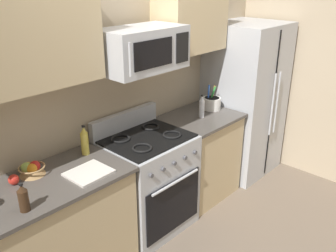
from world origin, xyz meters
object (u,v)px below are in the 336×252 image
object	(u,v)px
fruit_basket	(31,169)
refrigerator	(244,100)
cutting_board	(89,173)
range_oven	(148,182)
microwave	(142,49)
bottle_oil	(85,141)
utensil_crock	(212,103)
apple_loose	(14,180)
bottle_soy	(23,198)
bottle_vinegar	(202,107)

from	to	relation	value
fruit_basket	refrigerator	bearing A→B (deg)	-4.19
fruit_basket	cutting_board	bearing A→B (deg)	-45.80
range_oven	cutting_board	size ratio (longest dim) A/B	3.65
microwave	bottle_oil	xyz separation A→B (m)	(-0.53, 0.13, -0.67)
utensil_crock	bottle_oil	distance (m)	1.55
range_oven	apple_loose	xyz separation A→B (m)	(-1.14, 0.14, 0.47)
cutting_board	bottle_soy	distance (m)	0.55
microwave	bottle_soy	size ratio (longest dim) A/B	3.74
fruit_basket	bottle_vinegar	size ratio (longest dim) A/B	0.81
bottle_oil	apple_loose	bearing A→B (deg)	-178.19
utensil_crock	cutting_board	xyz separation A→B (m)	(-1.72, -0.17, -0.06)
range_oven	apple_loose	distance (m)	1.25
utensil_crock	cutting_board	world-z (taller)	utensil_crock
bottle_vinegar	utensil_crock	bearing A→B (deg)	14.48
utensil_crock	bottle_oil	bearing A→B (deg)	175.86
range_oven	bottle_oil	world-z (taller)	bottle_oil
refrigerator	microwave	xyz separation A→B (m)	(-1.57, 0.05, 0.82)
bottle_soy	refrigerator	bearing A→B (deg)	3.84
utensil_crock	bottle_oil	xyz separation A→B (m)	(-1.54, 0.11, 0.05)
apple_loose	bottle_vinegar	bearing A→B (deg)	-4.83
apple_loose	bottle_oil	bearing A→B (deg)	1.81
apple_loose	microwave	bearing A→B (deg)	-5.41
cutting_board	bottle_oil	world-z (taller)	bottle_oil
microwave	apple_loose	bearing A→B (deg)	174.59
range_oven	microwave	distance (m)	1.23
bottle_soy	range_oven	bearing A→B (deg)	9.44
apple_loose	cutting_board	distance (m)	0.51
utensil_crock	bottle_vinegar	world-z (taller)	utensil_crock
apple_loose	bottle_oil	xyz separation A→B (m)	(0.61, 0.02, 0.08)
fruit_basket	bottle_oil	xyz separation A→B (m)	(0.46, -0.01, 0.07)
microwave	fruit_basket	bearing A→B (deg)	171.84
bottle_oil	fruit_basket	bearing A→B (deg)	178.16
range_oven	utensil_crock	world-z (taller)	utensil_crock
microwave	fruit_basket	size ratio (longest dim) A/B	3.83
refrigerator	bottle_soy	bearing A→B (deg)	-176.16
fruit_basket	cutting_board	xyz separation A→B (m)	(0.29, -0.29, -0.04)
range_oven	bottle_vinegar	xyz separation A→B (m)	(0.75, -0.02, 0.55)
microwave	bottle_oil	world-z (taller)	microwave
fruit_basket	apple_loose	bearing A→B (deg)	-167.37
apple_loose	range_oven	bearing A→B (deg)	-6.80
fruit_basket	apple_loose	size ratio (longest dim) A/B	2.59
cutting_board	utensil_crock	bearing A→B (deg)	5.60
fruit_basket	range_oven	bearing A→B (deg)	-9.74
microwave	bottle_vinegar	world-z (taller)	microwave
microwave	apple_loose	size ratio (longest dim) A/B	9.91
cutting_board	bottle_vinegar	world-z (taller)	bottle_vinegar
microwave	bottle_soy	distance (m)	1.44
refrigerator	utensil_crock	distance (m)	0.57
microwave	cutting_board	size ratio (longest dim) A/B	2.45
refrigerator	bottle_oil	bearing A→B (deg)	175.30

